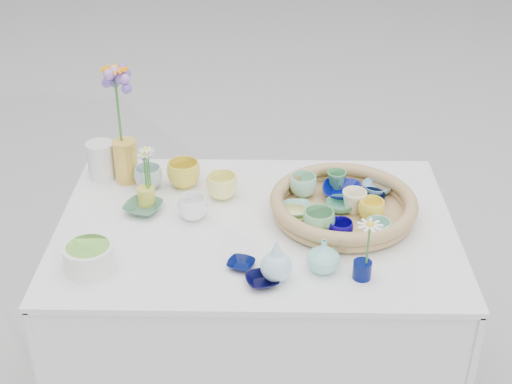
{
  "coord_description": "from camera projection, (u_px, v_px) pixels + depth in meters",
  "views": [
    {
      "loc": [
        0.03,
        -1.9,
        2.01
      ],
      "look_at": [
        0.0,
        0.02,
        0.87
      ],
      "focal_mm": 50.0,
      "sensor_mm": 36.0,
      "label": 1
    }
  ],
  "objects": [
    {
      "name": "bud_vase_paleblue",
      "position": [
        276.0,
        259.0,
        1.99
      ],
      "size": [
        0.12,
        0.12,
        0.14
      ],
      "primitive_type": null,
      "rotation": [
        0.0,
        0.0,
        -0.35
      ],
      "color": "#A9D5E2",
      "rests_on": "display_table"
    },
    {
      "name": "tray_ceramic_9",
      "position": [
        341.0,
        230.0,
        2.15
      ],
      "size": [
        0.1,
        0.1,
        0.06
      ],
      "primitive_type": "imported",
      "rotation": [
        0.0,
        0.0,
        -0.41
      ],
      "color": "#0B006F",
      "rests_on": "wicker_tray"
    },
    {
      "name": "bud_vase_cobalt",
      "position": [
        362.0,
        270.0,
        2.01
      ],
      "size": [
        0.06,
        0.06,
        0.05
      ],
      "primitive_type": "cylinder",
      "rotation": [
        0.0,
        0.0,
        0.09
      ],
      "color": "#020C47",
      "rests_on": "display_table"
    },
    {
      "name": "tray_ceramic_11",
      "position": [
        378.0,
        230.0,
        2.15
      ],
      "size": [
        0.09,
        0.09,
        0.06
      ],
      "primitive_type": "imported",
      "rotation": [
        0.0,
        0.0,
        0.16
      ],
      "color": "#90DAC4",
      "rests_on": "wicker_tray"
    },
    {
      "name": "loose_ceramic_1",
      "position": [
        222.0,
        186.0,
        2.39
      ],
      "size": [
        0.12,
        0.12,
        0.08
      ],
      "primitive_type": "imported",
      "rotation": [
        0.0,
        0.0,
        0.11
      ],
      "color": "#F7EF7E",
      "rests_on": "display_table"
    },
    {
      "name": "tray_ceramic_2",
      "position": [
        371.0,
        210.0,
        2.24
      ],
      "size": [
        0.09,
        0.09,
        0.07
      ],
      "primitive_type": "imported",
      "rotation": [
        0.0,
        0.0,
        0.02
      ],
      "color": "yellow",
      "rests_on": "wicker_tray"
    },
    {
      "name": "tray_ceramic_3",
      "position": [
        341.0,
        206.0,
        2.3
      ],
      "size": [
        0.1,
        0.1,
        0.03
      ],
      "primitive_type": "imported",
      "rotation": [
        0.0,
        0.0,
        -0.0
      ],
      "color": "#4B9D75",
      "rests_on": "wicker_tray"
    },
    {
      "name": "loose_ceramic_5",
      "position": [
        148.0,
        177.0,
        2.45
      ],
      "size": [
        0.11,
        0.11,
        0.08
      ],
      "primitive_type": "imported",
      "rotation": [
        0.0,
        0.0,
        -0.11
      ],
      "color": "#9CB8B7",
      "rests_on": "display_table"
    },
    {
      "name": "tray_ceramic_1",
      "position": [
        371.0,
        198.0,
        2.34
      ],
      "size": [
        0.11,
        0.11,
        0.03
      ],
      "primitive_type": "imported",
      "rotation": [
        0.0,
        0.0,
        -0.18
      ],
      "color": "black",
      "rests_on": "wicker_tray"
    },
    {
      "name": "loose_ceramic_6",
      "position": [
        262.0,
        281.0,
        2.0
      ],
      "size": [
        0.12,
        0.12,
        0.02
      ],
      "primitive_type": "imported",
      "rotation": [
        0.0,
        0.0,
        0.28
      ],
      "color": "black",
      "rests_on": "display_table"
    },
    {
      "name": "single_daisy",
      "position": [
        368.0,
        244.0,
        1.96
      ],
      "size": [
        0.11,
        0.11,
        0.15
      ],
      "primitive_type": null,
      "rotation": [
        0.0,
        0.0,
        -0.35
      ],
      "color": "white",
      "rests_on": "bud_vase_cobalt"
    },
    {
      "name": "tray_ceramic_7",
      "position": [
        354.0,
        201.0,
        2.28
      ],
      "size": [
        0.08,
        0.08,
        0.07
      ],
      "primitive_type": "imported",
      "rotation": [
        0.0,
        0.0,
        0.02
      ],
      "color": "#FFF2CE",
      "rests_on": "wicker_tray"
    },
    {
      "name": "hydrangea",
      "position": [
        118.0,
        111.0,
        2.38
      ],
      "size": [
        0.11,
        0.11,
        0.3
      ],
      "primitive_type": null,
      "rotation": [
        0.0,
        0.0,
        -0.25
      ],
      "color": "#6F4DB2",
      "rests_on": "tall_vase_yellow"
    },
    {
      "name": "daisy_posy",
      "position": [
        146.0,
        167.0,
        2.31
      ],
      "size": [
        0.1,
        0.1,
        0.14
      ],
      "primitive_type": null,
      "rotation": [
        0.0,
        0.0,
        0.27
      ],
      "color": "white",
      "rests_on": "daisy_cup"
    },
    {
      "name": "tray_ceramic_12",
      "position": [
        336.0,
        180.0,
        2.41
      ],
      "size": [
        0.09,
        0.09,
        0.06
      ],
      "primitive_type": "imported",
      "rotation": [
        0.0,
        0.0,
        0.38
      ],
      "color": "#4A955B",
      "rests_on": "wicker_tray"
    },
    {
      "name": "bud_vase_seafoam",
      "position": [
        323.0,
        255.0,
        2.03
      ],
      "size": [
        0.1,
        0.1,
        0.1
      ],
      "primitive_type": "imported",
      "rotation": [
        0.0,
        0.0,
        0.01
      ],
      "color": "#83D2C2",
      "rests_on": "display_table"
    },
    {
      "name": "wicker_tray",
      "position": [
        343.0,
        206.0,
        2.29
      ],
      "size": [
        0.47,
        0.47,
        0.08
      ],
      "primitive_type": null,
      "color": "olive",
      "rests_on": "display_table"
    },
    {
      "name": "tray_ceramic_10",
      "position": [
        293.0,
        216.0,
        2.24
      ],
      "size": [
        0.14,
        0.14,
        0.03
      ],
      "primitive_type": "imported",
      "rotation": [
        0.0,
        0.0,
        0.34
      ],
      "color": "#D7D579",
      "rests_on": "wicker_tray"
    },
    {
      "name": "daisy_cup",
      "position": [
        146.0,
        196.0,
        2.35
      ],
      "size": [
        0.07,
        0.07,
        0.06
      ],
      "primitive_type": "cylinder",
      "rotation": [
        0.0,
        0.0,
        0.18
      ],
      "color": "gold",
      "rests_on": "display_table"
    },
    {
      "name": "gerbera",
      "position": [
        118.0,
        105.0,
        2.38
      ],
      "size": [
        0.12,
        0.12,
        0.27
      ],
      "primitive_type": null,
      "rotation": [
        0.0,
        0.0,
        -0.21
      ],
      "color": "orange",
      "rests_on": "tall_vase_yellow"
    },
    {
      "name": "tray_ceramic_0",
      "position": [
        342.0,
        191.0,
        2.37
      ],
      "size": [
        0.14,
        0.14,
        0.03
      ],
      "primitive_type": "imported",
      "rotation": [
        0.0,
        0.0,
        -0.07
      ],
      "color": "#040A6E",
      "rests_on": "wicker_tray"
    },
    {
      "name": "tall_vase_yellow",
      "position": [
        126.0,
        161.0,
        2.47
      ],
      "size": [
        0.09,
        0.09,
        0.15
      ],
      "primitive_type": "cylinder",
      "rotation": [
        0.0,
        0.0,
        -0.05
      ],
      "color": "gold",
      "rests_on": "display_table"
    },
    {
      "name": "tray_ceramic_4",
      "position": [
        319.0,
        222.0,
        2.17
      ],
      "size": [
        0.12,
        0.12,
        0.08
      ],
      "primitive_type": "imported",
      "rotation": [
        0.0,
        0.0,
        -0.26
      ],
      "color": "#6DB077",
      "rests_on": "wicker_tray"
    },
    {
      "name": "loose_ceramic_3",
      "position": [
        193.0,
        208.0,
        2.28
      ],
      "size": [
        0.12,
        0.12,
        0.08
      ],
      "primitive_type": "imported",
      "rotation": [
        0.0,
        0.0,
        -0.28
      ],
      "color": "white",
      "rests_on": "display_table"
    },
    {
      "name": "loose_ceramic_4",
      "position": [
        241.0,
        264.0,
        2.07
      ],
      "size": [
        0.1,
        0.1,
        0.02
      ],
      "primitive_type": "imported",
      "rotation": [
        0.0,
        0.0,
        -0.34
      ],
      "color": "#020A3C",
      "rests_on": "display_table"
    },
    {
      "name": "loose_ceramic_0",
      "position": [
        184.0,
        174.0,
        2.45
      ],
      "size": [
        0.14,
        0.14,
        0.09
      ],
      "primitive_type": "imported",
      "rotation": [
        0.0,
        0.0,
        0.2
      ],
      "color": "gold",
      "rests_on": "display_table"
    },
    {
      "name": "tray_ceramic_6",
      "position": [
        303.0,
        185.0,
        2.37
      ],
      "size": [
        0.1,
        0.1,
        0.07
      ],
      "primitive_type": "imported",
      "rotation": [
        0.0,
        0.0,
        0.11
      ],
      "color": "#95CDAB",
      "rests_on": "wicker_tray"
    },
    {
      "name": "loose_ceramic_2",
      "position": [
        143.0,
        208.0,
        2.32
      ],
      "size": [
        0.15,
        0.15,
        0.03
      ],
      "primitive_type": "imported",
      "rotation": [
        0.0,
        0.0,
        -0.32
      ],
      "color": "#3F7052",
      "rests_on": "display_table"
    },
    {
      "name": "tray_ceramic_5",
      "position": [
        296.0,
        210.0,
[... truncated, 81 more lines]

